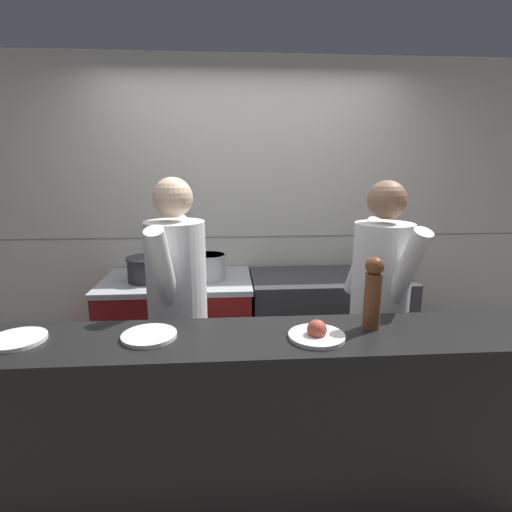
% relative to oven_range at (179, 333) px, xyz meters
% --- Properties ---
extents(ground_plane, '(14.00, 14.00, 0.00)m').
position_rel_oven_range_xyz_m(ground_plane, '(0.57, -1.05, -0.45)').
color(ground_plane, '#6B6056').
extents(wall_back_tiled, '(8.00, 0.06, 2.60)m').
position_rel_oven_range_xyz_m(wall_back_tiled, '(0.57, 0.40, 0.85)').
color(wall_back_tiled, silver).
rests_on(wall_back_tiled, ground_plane).
extents(oven_range, '(1.14, 0.71, 0.89)m').
position_rel_oven_range_xyz_m(oven_range, '(0.00, 0.00, 0.00)').
color(oven_range, maroon).
rests_on(oven_range, ground_plane).
extents(prep_counter, '(1.22, 0.65, 0.89)m').
position_rel_oven_range_xyz_m(prep_counter, '(1.19, -0.00, -0.00)').
color(prep_counter, '#38383D').
rests_on(prep_counter, ground_plane).
extents(pass_counter, '(3.22, 0.45, 1.01)m').
position_rel_oven_range_xyz_m(pass_counter, '(0.62, -1.35, 0.06)').
color(pass_counter, black).
rests_on(pass_counter, ground_plane).
extents(stock_pot, '(0.29, 0.29, 0.18)m').
position_rel_oven_range_xyz_m(stock_pot, '(-0.22, -0.04, 0.54)').
color(stock_pot, '#2D2D33').
rests_on(stock_pot, oven_range).
extents(sauce_pot, '(0.25, 0.25, 0.20)m').
position_rel_oven_range_xyz_m(sauce_pot, '(0.26, -0.03, 0.55)').
color(sauce_pot, '#B7BABF').
rests_on(sauce_pot, oven_range).
extents(plated_dish_main, '(0.24, 0.24, 0.02)m').
position_rel_oven_range_xyz_m(plated_dish_main, '(-0.51, -1.33, 0.58)').
color(plated_dish_main, white).
rests_on(plated_dish_main, pass_counter).
extents(plated_dish_appetiser, '(0.24, 0.24, 0.02)m').
position_rel_oven_range_xyz_m(plated_dish_appetiser, '(0.05, -1.33, 0.58)').
color(plated_dish_appetiser, white).
rests_on(plated_dish_appetiser, pass_counter).
extents(plated_dish_dessert, '(0.25, 0.25, 0.09)m').
position_rel_oven_range_xyz_m(plated_dish_dessert, '(0.78, -1.39, 0.59)').
color(plated_dish_dessert, white).
rests_on(plated_dish_dessert, pass_counter).
extents(pepper_mill, '(0.08, 0.08, 0.34)m').
position_rel_oven_range_xyz_m(pepper_mill, '(1.05, -1.30, 0.74)').
color(pepper_mill, brown).
rests_on(pepper_mill, pass_counter).
extents(chef_head_cook, '(0.40, 0.74, 1.69)m').
position_rel_oven_range_xyz_m(chef_head_cook, '(0.10, -0.74, 0.49)').
color(chef_head_cook, black).
rests_on(chef_head_cook, ground_plane).
extents(chef_sous, '(0.41, 0.73, 1.67)m').
position_rel_oven_range_xyz_m(chef_sous, '(1.30, -0.78, 0.48)').
color(chef_sous, black).
rests_on(chef_sous, ground_plane).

